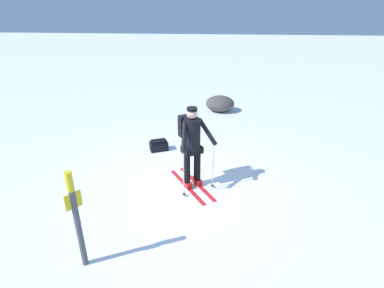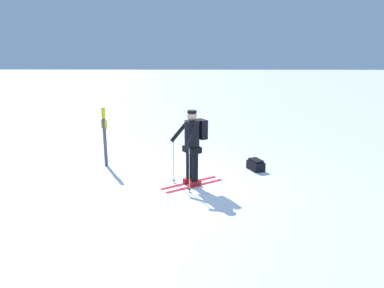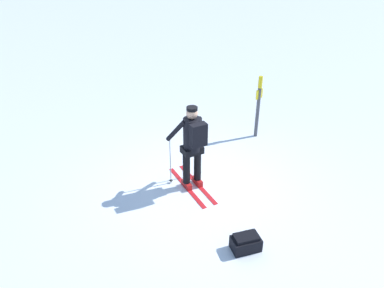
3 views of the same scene
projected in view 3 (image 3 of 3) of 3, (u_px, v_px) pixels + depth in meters
name	position (u px, v px, depth m)	size (l,w,h in m)	color
ground_plane	(199.00, 185.00, 7.90)	(80.00, 80.00, 0.00)	white
skier	(193.00, 143.00, 7.34)	(1.15, 1.49, 1.80)	red
dropped_backpack	(246.00, 243.00, 6.24)	(0.56, 0.47, 0.29)	black
trail_marker	(259.00, 102.00, 9.33)	(0.17, 0.20, 1.63)	#4C4C51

